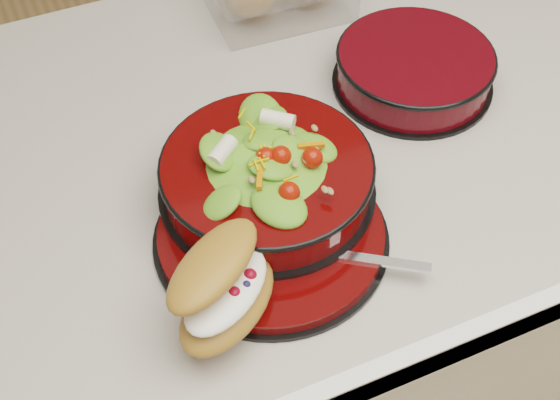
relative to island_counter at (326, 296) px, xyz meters
name	(u,v)px	position (x,y,z in m)	size (l,w,h in m)	color
island_counter	(326,296)	(0.00, 0.00, 0.00)	(1.24, 0.74, 0.90)	white
dinner_plate	(272,235)	(-0.17, -0.17, 0.46)	(0.27, 0.27, 0.02)	black
salad_bowl	(267,170)	(-0.15, -0.11, 0.50)	(0.26, 0.26, 0.10)	black
croissant	(224,287)	(-0.26, -0.24, 0.51)	(0.15, 0.15, 0.08)	#A67232
fork	(350,257)	(-0.11, -0.24, 0.47)	(0.14, 0.11, 0.00)	silver
extra_bowl	(414,68)	(0.11, 0.01, 0.48)	(0.22, 0.22, 0.05)	black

